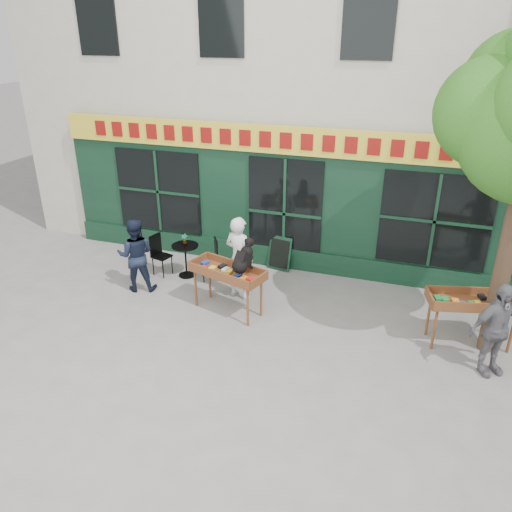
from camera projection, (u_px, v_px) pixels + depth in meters
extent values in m
plane|color=slate|center=(251.00, 315.00, 9.85)|extent=(80.00, 80.00, 0.00)
cube|color=beige|center=(327.00, 36.00, 12.94)|extent=(14.00, 7.00, 10.00)
cube|color=black|center=(286.00, 202.00, 11.27)|extent=(11.00, 0.16, 3.20)
cube|color=yellow|center=(286.00, 140.00, 10.58)|extent=(11.00, 0.06, 0.60)
cube|color=maroon|center=(286.00, 141.00, 10.55)|extent=(9.60, 0.03, 0.34)
cube|color=black|center=(284.00, 258.00, 11.74)|extent=(11.00, 0.10, 0.50)
cube|color=black|center=(285.00, 213.00, 11.28)|extent=(1.70, 0.05, 2.50)
cube|color=black|center=(159.00, 191.00, 12.15)|extent=(2.20, 0.05, 2.00)
cube|color=black|center=(434.00, 221.00, 10.26)|extent=(2.20, 0.05, 2.00)
cylinder|color=#382619|center=(506.00, 256.00, 8.09)|extent=(0.28, 0.28, 3.60)
sphere|color=#1B5E15|center=(491.00, 113.00, 7.53)|extent=(1.70, 1.70, 1.70)
cylinder|color=brown|center=(196.00, 288.00, 10.03)|extent=(0.05, 0.05, 0.80)
cylinder|color=brown|center=(248.00, 307.00, 9.34)|extent=(0.05, 0.05, 0.80)
cylinder|color=brown|center=(210.00, 280.00, 10.35)|extent=(0.05, 0.05, 0.80)
cylinder|color=brown|center=(261.00, 298.00, 9.67)|extent=(0.05, 0.05, 0.80)
cube|color=brown|center=(227.00, 274.00, 9.67)|extent=(1.60, 0.98, 0.05)
cube|color=brown|center=(218.00, 276.00, 9.42)|extent=(1.45, 0.46, 0.18)
cube|color=brown|center=(236.00, 265.00, 9.86)|extent=(1.45, 0.46, 0.18)
cube|color=brown|center=(227.00, 271.00, 9.65)|extent=(1.36, 0.75, 0.06)
imported|color=silver|center=(239.00, 258.00, 10.21)|extent=(0.74, 0.59, 1.77)
cylinder|color=brown|center=(434.00, 329.00, 8.66)|extent=(0.05, 0.05, 0.80)
cylinder|color=brown|center=(512.00, 333.00, 8.56)|extent=(0.05, 0.05, 0.80)
cylinder|color=brown|center=(428.00, 316.00, 9.05)|extent=(0.05, 0.05, 0.80)
cylinder|color=brown|center=(502.00, 319.00, 8.96)|extent=(0.05, 0.05, 0.80)
cube|color=brown|center=(473.00, 304.00, 8.63)|extent=(1.60, 0.93, 0.05)
cube|color=brown|center=(479.00, 308.00, 8.34)|extent=(1.46, 0.41, 0.18)
cube|color=brown|center=(469.00, 291.00, 8.86)|extent=(1.46, 0.41, 0.18)
cube|color=brown|center=(474.00, 300.00, 8.61)|extent=(1.36, 0.71, 0.06)
imported|color=slate|center=(496.00, 330.00, 7.90)|extent=(1.00, 0.86, 1.61)
cylinder|color=black|center=(187.00, 275.00, 11.42)|extent=(0.36, 0.36, 0.03)
cylinder|color=black|center=(186.00, 261.00, 11.27)|extent=(0.04, 0.04, 0.72)
cylinder|color=black|center=(185.00, 246.00, 11.11)|extent=(0.60, 0.60, 0.03)
cube|color=black|center=(162.00, 256.00, 11.32)|extent=(0.43, 0.43, 0.03)
cube|color=black|center=(155.00, 245.00, 11.29)|extent=(0.11, 0.36, 0.50)
cylinder|color=black|center=(163.00, 270.00, 11.22)|extent=(0.02, 0.02, 0.44)
cylinder|color=black|center=(172.00, 265.00, 11.45)|extent=(0.02, 0.02, 0.44)
cylinder|color=black|center=(153.00, 266.00, 11.37)|extent=(0.02, 0.02, 0.44)
cylinder|color=black|center=(162.00, 262.00, 11.60)|extent=(0.02, 0.02, 0.44)
cube|color=black|center=(209.00, 260.00, 11.12)|extent=(0.50, 0.50, 0.03)
cube|color=black|center=(216.00, 250.00, 11.05)|extent=(0.21, 0.32, 0.50)
cylinder|color=black|center=(202.00, 267.00, 11.32)|extent=(0.02, 0.02, 0.44)
cylinder|color=black|center=(204.00, 273.00, 11.05)|extent=(0.02, 0.02, 0.44)
cylinder|color=black|center=(215.00, 266.00, 11.38)|extent=(0.02, 0.02, 0.44)
cylinder|color=black|center=(217.00, 272.00, 11.11)|extent=(0.02, 0.02, 0.44)
imported|color=gray|center=(185.00, 240.00, 11.05)|extent=(0.14, 0.10, 0.26)
imported|color=black|center=(136.00, 255.00, 10.52)|extent=(0.95, 0.85, 1.61)
cube|color=black|center=(280.00, 253.00, 11.59)|extent=(0.58, 0.29, 0.79)
cube|color=black|center=(279.00, 254.00, 11.58)|extent=(0.48, 0.25, 0.65)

